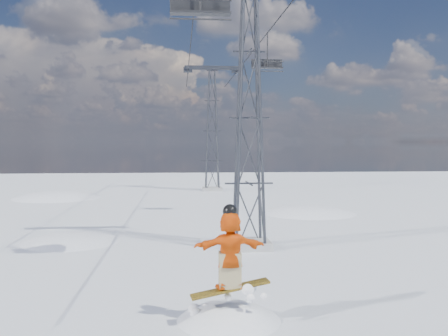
# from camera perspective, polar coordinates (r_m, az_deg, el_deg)

# --- Properties ---
(ground) EXTENTS (120.00, 120.00, 0.00)m
(ground) POSITION_cam_1_polar(r_m,az_deg,el_deg) (13.70, 4.10, -16.16)
(ground) COLOR white
(ground) RESTS_ON ground
(lift_tower_near) EXTENTS (5.20, 1.80, 11.43)m
(lift_tower_near) POSITION_cam_1_polar(r_m,az_deg,el_deg) (21.00, 2.89, 5.65)
(lift_tower_near) COLOR #999999
(lift_tower_near) RESTS_ON ground
(lift_tower_far) EXTENTS (5.20, 1.80, 11.43)m
(lift_tower_far) POSITION_cam_1_polar(r_m,az_deg,el_deg) (45.88, -1.37, 4.21)
(lift_tower_far) COLOR #999999
(lift_tower_far) RESTS_ON ground
(haul_cables) EXTENTS (4.46, 51.00, 0.06)m
(haul_cables) POSITION_cam_1_polar(r_m,az_deg,el_deg) (33.03, 0.12, 14.09)
(haul_cables) COLOR black
(haul_cables) RESTS_ON ground
(lift_chair_near) EXTENTS (1.98, 0.57, 2.45)m
(lift_chair_near) POSITION_cam_1_polar(r_m,az_deg,el_deg) (17.08, -2.72, 17.88)
(lift_chair_near) COLOR black
(lift_chair_near) RESTS_ON ground
(lift_chair_mid) EXTENTS (1.84, 0.53, 2.28)m
(lift_chair_mid) POSITION_cam_1_polar(r_m,az_deg,el_deg) (29.92, 4.95, 11.70)
(lift_chair_mid) COLOR black
(lift_chair_mid) RESTS_ON ground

